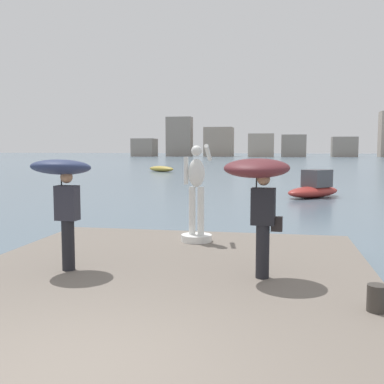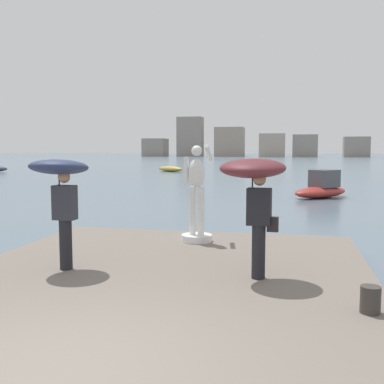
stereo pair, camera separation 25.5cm
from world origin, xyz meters
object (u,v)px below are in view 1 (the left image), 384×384
(onlooker_right, at_px, (258,181))
(mooring_bollard, at_px, (377,298))
(statue_white_figure, at_px, (197,203))
(boat_near, at_px, (314,188))
(onlooker_left, at_px, (63,181))
(boat_leftward, at_px, (161,169))

(onlooker_right, xyz_separation_m, mooring_bollard, (1.61, -1.35, -1.41))
(statue_white_figure, distance_m, onlooker_right, 3.18)
(boat_near, bearing_deg, onlooker_left, -107.88)
(boat_leftward, bearing_deg, onlooker_right, -73.50)
(boat_near, relative_size, boat_leftward, 0.95)
(mooring_bollard, bearing_deg, boat_leftward, 107.98)
(onlooker_right, distance_m, boat_near, 17.15)
(statue_white_figure, relative_size, boat_near, 0.62)
(onlooker_right, bearing_deg, statue_white_figure, 118.89)
(statue_white_figure, height_order, boat_leftward, statue_white_figure)
(mooring_bollard, bearing_deg, onlooker_right, 140.03)
(onlooker_right, relative_size, boat_near, 0.56)
(boat_near, bearing_deg, statue_white_figure, -104.45)
(mooring_bollard, height_order, boat_leftward, mooring_bollard)
(onlooker_left, relative_size, mooring_bollard, 5.58)
(onlooker_left, distance_m, onlooker_right, 3.34)
(onlooker_left, bearing_deg, boat_near, 72.12)
(mooring_bollard, bearing_deg, onlooker_left, 166.20)
(statue_white_figure, height_order, onlooker_right, statue_white_figure)
(onlooker_left, bearing_deg, boat_leftward, 102.11)
(statue_white_figure, height_order, mooring_bollard, statue_white_figure)
(onlooker_right, bearing_deg, mooring_bollard, -39.97)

